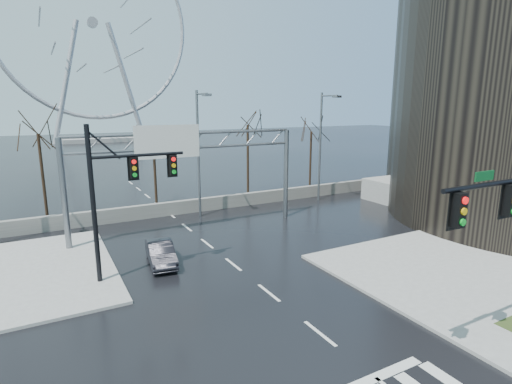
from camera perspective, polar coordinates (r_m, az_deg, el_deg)
ground at (r=16.96m, az=9.12°, el=-19.32°), size 260.00×260.00×0.00m
sidewalk_right_ext at (r=24.83m, az=25.04°, el=-9.63°), size 12.00×10.00×0.15m
sidewalk_far at (r=24.97m, az=-31.57°, el=-10.20°), size 10.00×12.00×0.15m
barrier_wall at (r=33.62m, az=-12.09°, el=-2.31°), size 52.00×0.50×1.10m
signal_mast_far at (r=20.90m, az=-19.30°, el=0.50°), size 4.72×0.41×8.00m
sign_gantry at (r=27.90m, az=-10.26°, el=4.51°), size 16.36×0.40×7.60m
streetlight_mid at (r=31.60m, az=-8.06°, el=6.76°), size 0.50×2.55×10.00m
streetlight_right at (r=37.52m, az=9.49°, el=7.56°), size 0.50×2.55×10.00m
tree_left at (r=34.92m, az=-28.58°, el=6.06°), size 3.75×3.75×7.50m
tree_center at (r=37.11m, az=-14.42°, el=6.18°), size 3.25×3.25×6.50m
tree_right at (r=39.29m, az=-1.19°, el=8.41°), size 3.90×3.90×7.80m
tree_far_right at (r=44.00m, az=7.88°, el=7.65°), size 3.40×3.40×6.80m
ferris_wheel at (r=108.61m, az=-22.27°, el=20.53°), size 45.00×6.00×50.91m
car at (r=23.56m, az=-13.45°, el=-8.46°), size 1.84×4.04×1.29m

